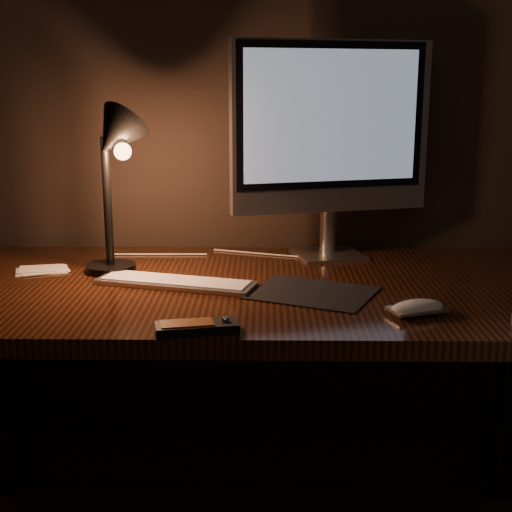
{
  "coord_description": "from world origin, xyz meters",
  "views": [
    {
      "loc": [
        0.04,
        0.25,
        1.21
      ],
      "look_at": [
        0.02,
        1.73,
        0.85
      ],
      "focal_mm": 50.0,
      "sensor_mm": 36.0,
      "label": 1
    }
  ],
  "objects_px": {
    "desk_lamp": "(114,160)",
    "monitor": "(331,132)",
    "media_remote": "(197,327)",
    "desk": "(250,326)",
    "keyboard": "(176,282)",
    "mouse": "(417,310)"
  },
  "relations": [
    {
      "from": "monitor",
      "to": "keyboard",
      "type": "relative_size",
      "value": 1.52
    },
    {
      "from": "mouse",
      "to": "monitor",
      "type": "bearing_deg",
      "value": 85.56
    },
    {
      "from": "desk",
      "to": "keyboard",
      "type": "xyz_separation_m",
      "value": [
        -0.17,
        -0.08,
        0.14
      ]
    },
    {
      "from": "mouse",
      "to": "desk_lamp",
      "type": "height_order",
      "value": "desk_lamp"
    },
    {
      "from": "desk",
      "to": "monitor",
      "type": "height_order",
      "value": "monitor"
    },
    {
      "from": "keyboard",
      "to": "mouse",
      "type": "xyz_separation_m",
      "value": [
        0.52,
        -0.21,
        0.0
      ]
    },
    {
      "from": "keyboard",
      "to": "mouse",
      "type": "height_order",
      "value": "mouse"
    },
    {
      "from": "desk",
      "to": "desk_lamp",
      "type": "relative_size",
      "value": 3.84
    },
    {
      "from": "media_remote",
      "to": "desk_lamp",
      "type": "xyz_separation_m",
      "value": [
        -0.23,
        0.41,
        0.27
      ]
    },
    {
      "from": "keyboard",
      "to": "desk_lamp",
      "type": "relative_size",
      "value": 0.89
    },
    {
      "from": "desk",
      "to": "desk_lamp",
      "type": "height_order",
      "value": "desk_lamp"
    },
    {
      "from": "monitor",
      "to": "keyboard",
      "type": "distance_m",
      "value": 0.57
    },
    {
      "from": "monitor",
      "to": "keyboard",
      "type": "xyz_separation_m",
      "value": [
        -0.38,
        -0.28,
        -0.33
      ]
    },
    {
      "from": "desk_lamp",
      "to": "mouse",
      "type": "bearing_deg",
      "value": -10.96
    },
    {
      "from": "desk",
      "to": "keyboard",
      "type": "height_order",
      "value": "keyboard"
    },
    {
      "from": "monitor",
      "to": "desk_lamp",
      "type": "relative_size",
      "value": 1.35
    },
    {
      "from": "desk",
      "to": "media_remote",
      "type": "relative_size",
      "value": 9.8
    },
    {
      "from": "monitor",
      "to": "media_remote",
      "type": "distance_m",
      "value": 0.75
    },
    {
      "from": "desk_lamp",
      "to": "monitor",
      "type": "bearing_deg",
      "value": 33.77
    },
    {
      "from": "desk",
      "to": "keyboard",
      "type": "bearing_deg",
      "value": -153.83
    },
    {
      "from": "desk",
      "to": "media_remote",
      "type": "xyz_separation_m",
      "value": [
        -0.09,
        -0.41,
        0.14
      ]
    },
    {
      "from": "monitor",
      "to": "desk_lamp",
      "type": "height_order",
      "value": "monitor"
    }
  ]
}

